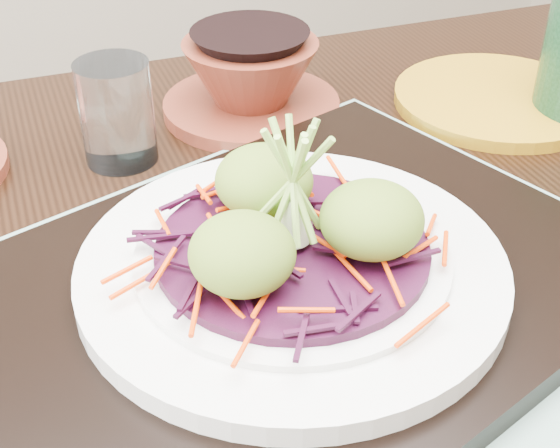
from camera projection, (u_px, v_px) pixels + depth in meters
name	position (u px, v px, depth m)	size (l,w,h in m)	color
dining_table	(307.00, 378.00, 0.63)	(1.34, 0.94, 0.81)	black
placemat	(292.00, 302.00, 0.55)	(0.52, 0.40, 0.00)	#7A9E92
serving_tray	(292.00, 288.00, 0.54)	(0.45, 0.34, 0.02)	black
white_plate	(292.00, 266.00, 0.53)	(0.29, 0.29, 0.02)	white
cabbage_bed	(292.00, 248.00, 0.52)	(0.18, 0.18, 0.01)	#370B23
carrot_julienne	(292.00, 237.00, 0.51)	(0.22, 0.22, 0.01)	#ED3B04
guacamole_scoops	(293.00, 217.00, 0.50)	(0.16, 0.14, 0.05)	olive
scallion_garnish	(293.00, 187.00, 0.49)	(0.07, 0.07, 0.10)	#93C74F
water_glass	(117.00, 113.00, 0.69)	(0.07, 0.07, 0.09)	white
terracotta_bowl_set	(251.00, 82.00, 0.77)	(0.19, 0.19, 0.07)	maroon
yellow_plate	(497.00, 99.00, 0.80)	(0.21, 0.21, 0.01)	#A37112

